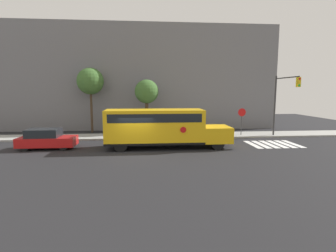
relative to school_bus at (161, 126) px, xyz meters
The scene contains 10 objects.
ground_plane 2.90m from the school_bus, 143.23° to the right, with size 60.00×60.00×0.00m, color black.
sidewalk_strip 5.67m from the school_bus, 110.29° to the left, with size 44.00×3.00×0.15m.
building_backdrop 12.49m from the school_bus, 99.23° to the left, with size 32.00×4.00×11.92m.
crosswalk_stripes 9.63m from the school_bus, ahead, with size 4.00×3.20×0.01m.
school_bus is the anchor object (origin of this frame).
parked_car 8.83m from the school_bus, behind, with size 4.21×1.80×1.54m.
stop_sign 9.36m from the school_bus, 29.13° to the left, with size 0.77×0.10×2.75m.
traffic_light 11.94m from the school_bus, 15.05° to the left, with size 0.28×3.95×5.84m.
tree_near_sidewalk 11.34m from the school_bus, 129.73° to the left, with size 2.78×2.78×6.83m.
tree_far_sidewalk 7.90m from the school_bus, 97.77° to the left, with size 2.48×2.48×5.61m.
Camera 1 is at (0.70, -18.66, 4.40)m, focal length 28.00 mm.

